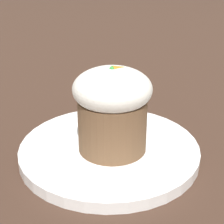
# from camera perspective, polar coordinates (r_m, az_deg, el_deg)

# --- Properties ---
(ground_plane) EXTENTS (4.00, 4.00, 0.00)m
(ground_plane) POSITION_cam_1_polar(r_m,az_deg,el_deg) (0.48, -0.42, -6.62)
(ground_plane) COLOR #3D281E
(dessert_plate) EXTENTS (0.22, 0.22, 0.01)m
(dessert_plate) POSITION_cam_1_polar(r_m,az_deg,el_deg) (0.47, -0.42, -5.88)
(dessert_plate) COLOR white
(dessert_plate) RESTS_ON ground_plane
(carrot_cake) EXTENTS (0.09, 0.09, 0.11)m
(carrot_cake) POSITION_cam_1_polar(r_m,az_deg,el_deg) (0.44, 0.00, 0.67)
(carrot_cake) COLOR brown
(carrot_cake) RESTS_ON dessert_plate
(spoon) EXTENTS (0.04, 0.11, 0.01)m
(spoon) POSITION_cam_1_polar(r_m,az_deg,el_deg) (0.49, -1.34, -3.53)
(spoon) COLOR silver
(spoon) RESTS_ON dessert_plate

